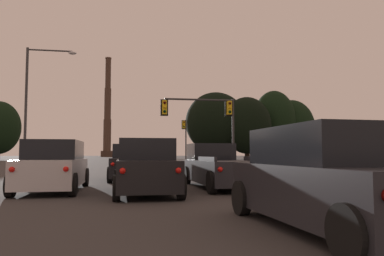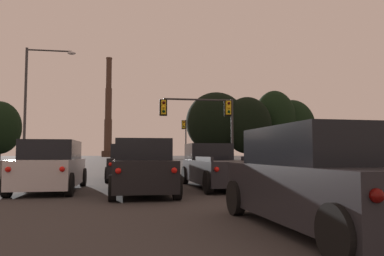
{
  "view_description": "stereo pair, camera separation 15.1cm",
  "coord_description": "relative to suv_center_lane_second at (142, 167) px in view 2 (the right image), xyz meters",
  "views": [
    {
      "loc": [
        -0.53,
        0.5,
        1.36
      ],
      "look_at": [
        8.5,
        53.15,
        5.08
      ],
      "focal_mm": 35.0,
      "sensor_mm": 36.0,
      "label": 1
    },
    {
      "loc": [
        -0.38,
        0.47,
        1.36
      ],
      "look_at": [
        8.5,
        53.15,
        5.08
      ],
      "focal_mm": 35.0,
      "sensor_mm": 36.0,
      "label": 2
    }
  ],
  "objects": [
    {
      "name": "treeline_right_mid",
      "position": [
        25.74,
        67.48,
        6.89
      ],
      "size": [
        10.99,
        9.89,
        14.2
      ],
      "color": "black",
      "rests_on": "ground_plane"
    },
    {
      "name": "suv_right_lane_third",
      "position": [
        2.95,
        -6.73,
        0.0
      ],
      "size": [
        2.32,
        4.98,
        1.86
      ],
      "rotation": [
        0.0,
        0.0,
        0.05
      ],
      "color": "#232328",
      "rests_on": "ground_plane"
    },
    {
      "name": "suv_center_lane_front",
      "position": [
        -0.39,
        6.94,
        0.0
      ],
      "size": [
        2.31,
        4.98,
        1.86
      ],
      "rotation": [
        0.0,
        0.0,
        -0.05
      ],
      "color": "black",
      "rests_on": "ground_plane"
    },
    {
      "name": "suv_center_lane_second",
      "position": [
        0.0,
        0.0,
        0.0
      ],
      "size": [
        2.19,
        4.94,
        1.86
      ],
      "rotation": [
        0.0,
        0.0,
        0.02
      ],
      "color": "black",
      "rests_on": "ground_plane"
    },
    {
      "name": "treeline_left_mid",
      "position": [
        39.79,
        74.64,
        6.94
      ],
      "size": [
        11.47,
        10.32,
        14.88
      ],
      "color": "black",
      "rests_on": "ground_plane"
    },
    {
      "name": "smokestack",
      "position": [
        -10.18,
        165.1,
        17.5
      ],
      "size": [
        5.67,
        5.67,
        46.85
      ],
      "color": "#3C2B22",
      "rests_on": "ground_plane"
    },
    {
      "name": "treeline_far_left",
      "position": [
        34.24,
        72.33,
        8.27
      ],
      "size": [
        10.44,
        9.4,
        16.68
      ],
      "color": "black",
      "rests_on": "ground_plane"
    },
    {
      "name": "street_lamp",
      "position": [
        -7.83,
        17.37,
        4.99
      ],
      "size": [
        3.78,
        0.36,
        9.64
      ],
      "color": "#38383A",
      "rests_on": "ground_plane"
    },
    {
      "name": "suv_left_lane_second",
      "position": [
        -3.26,
        1.49,
        0.0
      ],
      "size": [
        2.13,
        4.92,
        1.86
      ],
      "rotation": [
        0.0,
        0.0,
        0.01
      ],
      "color": "silver",
      "rests_on": "ground_plane"
    },
    {
      "name": "pickup_truck_right_lane_second",
      "position": [
        3.12,
        2.04,
        -0.09
      ],
      "size": [
        2.34,
        5.56,
        1.82
      ],
      "rotation": [
        0.0,
        0.0,
        0.03
      ],
      "color": "#232328",
      "rests_on": "ground_plane"
    },
    {
      "name": "treeline_far_right",
      "position": [
        19.28,
        70.41,
        7.68
      ],
      "size": [
        14.0,
        12.6,
        15.55
      ],
      "color": "black",
      "rests_on": "ground_plane"
    },
    {
      "name": "traffic_light_overhead_right",
      "position": [
        5.43,
        14.57,
        3.38
      ],
      "size": [
        5.75,
        0.5,
        5.57
      ],
      "color": "#2D2D30",
      "rests_on": "ground_plane"
    },
    {
      "name": "traffic_light_far_right",
      "position": [
        7.13,
        37.8,
        3.08
      ],
      "size": [
        0.78,
        0.5,
        6.08
      ],
      "color": "#2D2D30",
      "rests_on": "ground_plane"
    }
  ]
}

